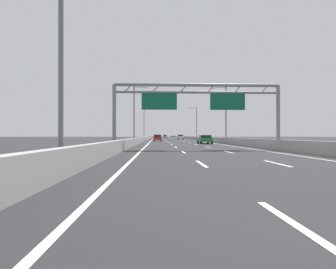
# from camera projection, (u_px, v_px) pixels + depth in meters

# --- Properties ---
(ground_plane) EXTENTS (260.00, 260.00, 0.00)m
(ground_plane) POSITION_uv_depth(u_px,v_px,m) (168.00, 139.00, 100.53)
(ground_plane) COLOR #262628
(lane_dash_left_0) EXTENTS (0.16, 3.00, 0.01)m
(lane_dash_left_0) POSITION_uv_depth(u_px,v_px,m) (300.00, 228.00, 4.03)
(lane_dash_left_0) COLOR white
(lane_dash_left_0) RESTS_ON ground_plane
(lane_dash_left_1) EXTENTS (0.16, 3.00, 0.01)m
(lane_dash_left_1) POSITION_uv_depth(u_px,v_px,m) (201.00, 164.00, 13.03)
(lane_dash_left_1) COLOR white
(lane_dash_left_1) RESTS_ON ground_plane
(lane_dash_left_2) EXTENTS (0.16, 3.00, 0.01)m
(lane_dash_left_2) POSITION_uv_depth(u_px,v_px,m) (183.00, 152.00, 22.02)
(lane_dash_left_2) COLOR white
(lane_dash_left_2) RESTS_ON ground_plane
(lane_dash_left_3) EXTENTS (0.16, 3.00, 0.01)m
(lane_dash_left_3) POSITION_uv_depth(u_px,v_px,m) (176.00, 147.00, 31.01)
(lane_dash_left_3) COLOR white
(lane_dash_left_3) RESTS_ON ground_plane
(lane_dash_left_4) EXTENTS (0.16, 3.00, 0.01)m
(lane_dash_left_4) POSITION_uv_depth(u_px,v_px,m) (172.00, 144.00, 40.01)
(lane_dash_left_4) COLOR white
(lane_dash_left_4) RESTS_ON ground_plane
(lane_dash_left_5) EXTENTS (0.16, 3.00, 0.01)m
(lane_dash_left_5) POSITION_uv_depth(u_px,v_px,m) (169.00, 143.00, 49.00)
(lane_dash_left_5) COLOR white
(lane_dash_left_5) RESTS_ON ground_plane
(lane_dash_left_6) EXTENTS (0.16, 3.00, 0.01)m
(lane_dash_left_6) POSITION_uv_depth(u_px,v_px,m) (167.00, 142.00, 57.99)
(lane_dash_left_6) COLOR white
(lane_dash_left_6) RESTS_ON ground_plane
(lane_dash_left_7) EXTENTS (0.16, 3.00, 0.01)m
(lane_dash_left_7) POSITION_uv_depth(u_px,v_px,m) (166.00, 141.00, 66.99)
(lane_dash_left_7) COLOR white
(lane_dash_left_7) RESTS_ON ground_plane
(lane_dash_left_8) EXTENTS (0.16, 3.00, 0.01)m
(lane_dash_left_8) POSITION_uv_depth(u_px,v_px,m) (165.00, 140.00, 75.98)
(lane_dash_left_8) COLOR white
(lane_dash_left_8) RESTS_ON ground_plane
(lane_dash_left_9) EXTENTS (0.16, 3.00, 0.01)m
(lane_dash_left_9) POSITION_uv_depth(u_px,v_px,m) (164.00, 139.00, 84.97)
(lane_dash_left_9) COLOR white
(lane_dash_left_9) RESTS_ON ground_plane
(lane_dash_left_10) EXTENTS (0.16, 3.00, 0.01)m
(lane_dash_left_10) POSITION_uv_depth(u_px,v_px,m) (163.00, 139.00, 93.96)
(lane_dash_left_10) COLOR white
(lane_dash_left_10) RESTS_ON ground_plane
(lane_dash_left_11) EXTENTS (0.16, 3.00, 0.01)m
(lane_dash_left_11) POSITION_uv_depth(u_px,v_px,m) (163.00, 139.00, 102.96)
(lane_dash_left_11) COLOR white
(lane_dash_left_11) RESTS_ON ground_plane
(lane_dash_left_12) EXTENTS (0.16, 3.00, 0.01)m
(lane_dash_left_12) POSITION_uv_depth(u_px,v_px,m) (162.00, 138.00, 111.95)
(lane_dash_left_12) COLOR white
(lane_dash_left_12) RESTS_ON ground_plane
(lane_dash_left_13) EXTENTS (0.16, 3.00, 0.01)m
(lane_dash_left_13) POSITION_uv_depth(u_px,v_px,m) (162.00, 138.00, 120.94)
(lane_dash_left_13) COLOR white
(lane_dash_left_13) RESTS_ON ground_plane
(lane_dash_left_14) EXTENTS (0.16, 3.00, 0.01)m
(lane_dash_left_14) POSITION_uv_depth(u_px,v_px,m) (162.00, 138.00, 129.94)
(lane_dash_left_14) COLOR white
(lane_dash_left_14) RESTS_ON ground_plane
(lane_dash_left_15) EXTENTS (0.16, 3.00, 0.01)m
(lane_dash_left_15) POSITION_uv_depth(u_px,v_px,m) (161.00, 138.00, 138.93)
(lane_dash_left_15) COLOR white
(lane_dash_left_15) RESTS_ON ground_plane
(lane_dash_left_16) EXTENTS (0.16, 3.00, 0.01)m
(lane_dash_left_16) POSITION_uv_depth(u_px,v_px,m) (161.00, 138.00, 147.92)
(lane_dash_left_16) COLOR white
(lane_dash_left_16) RESTS_ON ground_plane
(lane_dash_left_17) EXTENTS (0.16, 3.00, 0.01)m
(lane_dash_left_17) POSITION_uv_depth(u_px,v_px,m) (161.00, 137.00, 156.92)
(lane_dash_left_17) COLOR white
(lane_dash_left_17) RESTS_ON ground_plane
(lane_dash_right_1) EXTENTS (0.16, 3.00, 0.01)m
(lane_dash_right_1) POSITION_uv_depth(u_px,v_px,m) (277.00, 163.00, 13.17)
(lane_dash_right_1) COLOR white
(lane_dash_right_1) RESTS_ON ground_plane
(lane_dash_right_2) EXTENTS (0.16, 3.00, 0.01)m
(lane_dash_right_2) POSITION_uv_depth(u_px,v_px,m) (228.00, 152.00, 22.16)
(lane_dash_right_2) COLOR white
(lane_dash_right_2) RESTS_ON ground_plane
(lane_dash_right_3) EXTENTS (0.16, 3.00, 0.01)m
(lane_dash_right_3) POSITION_uv_depth(u_px,v_px,m) (208.00, 147.00, 31.15)
(lane_dash_right_3) COLOR white
(lane_dash_right_3) RESTS_ON ground_plane
(lane_dash_right_4) EXTENTS (0.16, 3.00, 0.01)m
(lane_dash_right_4) POSITION_uv_depth(u_px,v_px,m) (196.00, 144.00, 40.15)
(lane_dash_right_4) COLOR white
(lane_dash_right_4) RESTS_ON ground_plane
(lane_dash_right_5) EXTENTS (0.16, 3.00, 0.01)m
(lane_dash_right_5) POSITION_uv_depth(u_px,v_px,m) (189.00, 143.00, 49.14)
(lane_dash_right_5) COLOR white
(lane_dash_right_5) RESTS_ON ground_plane
(lane_dash_right_6) EXTENTS (0.16, 3.00, 0.01)m
(lane_dash_right_6) POSITION_uv_depth(u_px,v_px,m) (184.00, 142.00, 58.13)
(lane_dash_right_6) COLOR white
(lane_dash_right_6) RESTS_ON ground_plane
(lane_dash_right_7) EXTENTS (0.16, 3.00, 0.01)m
(lane_dash_right_7) POSITION_uv_depth(u_px,v_px,m) (181.00, 141.00, 67.13)
(lane_dash_right_7) COLOR white
(lane_dash_right_7) RESTS_ON ground_plane
(lane_dash_right_8) EXTENTS (0.16, 3.00, 0.01)m
(lane_dash_right_8) POSITION_uv_depth(u_px,v_px,m) (178.00, 140.00, 76.12)
(lane_dash_right_8) COLOR white
(lane_dash_right_8) RESTS_ON ground_plane
(lane_dash_right_9) EXTENTS (0.16, 3.00, 0.01)m
(lane_dash_right_9) POSITION_uv_depth(u_px,v_px,m) (176.00, 139.00, 85.11)
(lane_dash_right_9) COLOR white
(lane_dash_right_9) RESTS_ON ground_plane
(lane_dash_right_10) EXTENTS (0.16, 3.00, 0.01)m
(lane_dash_right_10) POSITION_uv_depth(u_px,v_px,m) (174.00, 139.00, 94.11)
(lane_dash_right_10) COLOR white
(lane_dash_right_10) RESTS_ON ground_plane
(lane_dash_right_11) EXTENTS (0.16, 3.00, 0.01)m
(lane_dash_right_11) POSITION_uv_depth(u_px,v_px,m) (172.00, 139.00, 103.10)
(lane_dash_right_11) COLOR white
(lane_dash_right_11) RESTS_ON ground_plane
(lane_dash_right_12) EXTENTS (0.16, 3.00, 0.01)m
(lane_dash_right_12) POSITION_uv_depth(u_px,v_px,m) (171.00, 138.00, 112.09)
(lane_dash_right_12) COLOR white
(lane_dash_right_12) RESTS_ON ground_plane
(lane_dash_right_13) EXTENTS (0.16, 3.00, 0.01)m
(lane_dash_right_13) POSITION_uv_depth(u_px,v_px,m) (170.00, 138.00, 121.08)
(lane_dash_right_13) COLOR white
(lane_dash_right_13) RESTS_ON ground_plane
(lane_dash_right_14) EXTENTS (0.16, 3.00, 0.01)m
(lane_dash_right_14) POSITION_uv_depth(u_px,v_px,m) (169.00, 138.00, 130.08)
(lane_dash_right_14) COLOR white
(lane_dash_right_14) RESTS_ON ground_plane
(lane_dash_right_15) EXTENTS (0.16, 3.00, 0.01)m
(lane_dash_right_15) POSITION_uv_depth(u_px,v_px,m) (168.00, 138.00, 139.07)
(lane_dash_right_15) COLOR white
(lane_dash_right_15) RESTS_ON ground_plane
(lane_dash_right_16) EXTENTS (0.16, 3.00, 0.01)m
(lane_dash_right_16) POSITION_uv_depth(u_px,v_px,m) (168.00, 138.00, 148.06)
(lane_dash_right_16) COLOR white
(lane_dash_right_16) RESTS_ON ground_plane
(lane_dash_right_17) EXTENTS (0.16, 3.00, 0.01)m
(lane_dash_right_17) POSITION_uv_depth(u_px,v_px,m) (167.00, 137.00, 157.06)
(lane_dash_right_17) COLOR white
(lane_dash_right_17) RESTS_ON ground_plane
(edge_line_left) EXTENTS (0.16, 176.00, 0.01)m
(edge_line_left) POSITION_uv_depth(u_px,v_px,m) (153.00, 139.00, 88.33)
(edge_line_left) COLOR white
(edge_line_left) RESTS_ON ground_plane
(edge_line_right) EXTENTS (0.16, 176.00, 0.01)m
(edge_line_right) POSITION_uv_depth(u_px,v_px,m) (186.00, 139.00, 88.75)
(edge_line_right) COLOR white
(edge_line_right) RESTS_ON ground_plane
(barrier_left) EXTENTS (0.45, 220.00, 0.95)m
(barrier_left) POSITION_uv_depth(u_px,v_px,m) (149.00, 137.00, 110.25)
(barrier_left) COLOR #9E9E99
(barrier_left) RESTS_ON ground_plane
(barrier_right) EXTENTS (0.45, 220.00, 0.95)m
(barrier_right) POSITION_uv_depth(u_px,v_px,m) (184.00, 137.00, 110.79)
(barrier_right) COLOR #9E9E99
(barrier_right) RESTS_ON ground_plane
(sign_gantry) EXTENTS (16.30, 0.36, 6.36)m
(sign_gantry) POSITION_uv_depth(u_px,v_px,m) (196.00, 99.00, 26.87)
(sign_gantry) COLOR gray
(sign_gantry) RESTS_ON ground_plane
(streetlamp_left_near) EXTENTS (2.58, 0.28, 9.50)m
(streetlamp_left_near) POSITION_uv_depth(u_px,v_px,m) (67.00, 34.00, 11.05)
(streetlamp_left_near) COLOR slate
(streetlamp_left_near) RESTS_ON ground_plane
(streetlamp_left_mid) EXTENTS (2.58, 0.28, 9.50)m
(streetlamp_left_mid) POSITION_uv_depth(u_px,v_px,m) (135.00, 111.00, 46.09)
(streetlamp_left_mid) COLOR slate
(streetlamp_left_mid) RESTS_ON ground_plane
(streetlamp_right_mid) EXTENTS (2.58, 0.28, 9.50)m
(streetlamp_right_mid) POSITION_uv_depth(u_px,v_px,m) (225.00, 111.00, 46.68)
(streetlamp_right_mid) COLOR slate
(streetlamp_right_mid) RESTS_ON ground_plane
(streetlamp_left_far) EXTENTS (2.58, 0.28, 9.50)m
(streetlamp_left_far) POSITION_uv_depth(u_px,v_px,m) (145.00, 121.00, 81.13)
(streetlamp_left_far) COLOR slate
(streetlamp_left_far) RESTS_ON ground_plane
(streetlamp_right_far) EXTENTS (2.58, 0.28, 9.50)m
(streetlamp_right_far) POSITION_uv_depth(u_px,v_px,m) (196.00, 121.00, 81.72)
(streetlamp_right_far) COLOR slate
(streetlamp_right_far) RESTS_ON ground_plane
(red_car) EXTENTS (1.87, 4.46, 1.44)m
(red_car) POSITION_uv_depth(u_px,v_px,m) (157.00, 138.00, 64.18)
(red_car) COLOR red
(red_car) RESTS_ON ground_plane
(white_car) EXTENTS (1.85, 4.10, 1.47)m
(white_car) POSITION_uv_depth(u_px,v_px,m) (180.00, 137.00, 90.94)
(white_car) COLOR silver
(white_car) RESTS_ON ground_plane
(silver_car) EXTENTS (1.81, 4.24, 1.45)m
(silver_car) POSITION_uv_depth(u_px,v_px,m) (165.00, 136.00, 128.11)
(silver_car) COLOR #A8ADB2
(silver_car) RESTS_ON ground_plane
(green_car) EXTENTS (1.85, 4.37, 1.35)m
(green_car) POSITION_uv_depth(u_px,v_px,m) (205.00, 139.00, 43.84)
(green_car) COLOR #1E7A38
(green_car) RESTS_ON ground_plane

